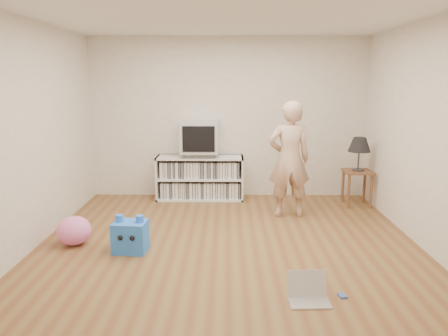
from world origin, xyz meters
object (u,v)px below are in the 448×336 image
Objects in this scene: media_unit at (200,177)px; laptop at (308,292)px; crt_tv at (200,137)px; person at (289,160)px; side_table at (357,179)px; plush_blue at (130,236)px; plush_pink at (74,231)px; table_lamp at (359,145)px; dvd_deck at (200,154)px.

media_unit is 3.57m from laptop.
crt_tv is 0.37× the size of person.
crt_tv reaches higher than side_table.
laptop is 2.13m from plush_blue.
side_table is 3.63m from plush_blue.
side_table is 0.34× the size of person.
table_lamp is at bearing 23.65° from plush_pink.
dvd_deck is 2.41m from plush_blue.
media_unit is 1.67m from person.
media_unit is 2.36m from plush_blue.
laptop is 2.85m from plush_pink.
media_unit is 3.84× the size of laptop.
crt_tv reaches higher than laptop.
table_lamp is at bearing -158.87° from person.
media_unit is 2.48m from plush_pink.
dvd_deck is 1.60m from person.
dvd_deck is 1.05× the size of plush_blue.
plush_pink is at bearing 150.61° from laptop.
laptop is (1.16, -3.35, -0.67)m from dvd_deck.
table_lamp is 3.70m from plush_blue.
side_table is at bearing 0.00° from table_lamp.
table_lamp is at bearing -8.96° from media_unit.
dvd_deck reaches higher than plush_pink.
media_unit is 3.11× the size of dvd_deck.
side_table is 1.37× the size of plush_pink.
side_table is at bearing -8.52° from crt_tv.
table_lamp is at bearing 0.00° from side_table.
person is (1.31, -0.91, 0.08)m from dvd_deck.
dvd_deck is 0.29m from crt_tv.
crt_tv reaches higher than dvd_deck.
media_unit is at bearing 106.97° from laptop.
table_lamp reaches higher than side_table.
crt_tv is 1.61m from person.
side_table is 4.17m from plush_pink.
crt_tv is 3.67m from laptop.
media_unit reaches higher than plush_blue.
table_lamp is 3.36m from laptop.
plush_pink is at bearing -123.65° from media_unit.
person is 4.50× the size of laptop.
dvd_deck reaches higher than plush_blue.
dvd_deck is at bearing 90.00° from crt_tv.
crt_tv is at bearing 171.48° from table_lamp.
side_table reaches higher than laptop.
plush_pink is (-0.71, 0.21, -0.01)m from plush_blue.
person is (1.31, -0.91, -0.20)m from crt_tv.
plush_blue is (-3.10, -1.88, -0.23)m from side_table.
plush_pink is at bearing -123.90° from crt_tv.
laptop is at bearing -113.33° from table_lamp.
plush_blue reaches higher than laptop.
person is at bearing 84.44° from laptop.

